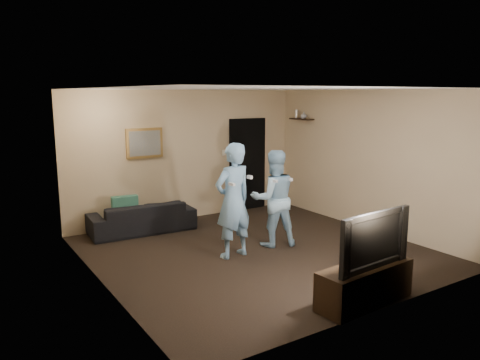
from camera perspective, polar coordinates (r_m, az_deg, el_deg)
ground at (r=7.69m, az=2.10°, el=-8.70°), size 5.00×5.00×0.00m
ceiling at (r=7.26m, az=2.24°, el=11.06°), size 5.00×5.00×0.04m
wall_back at (r=9.50m, az=-6.49°, el=3.01°), size 5.00×0.04×2.60m
wall_front at (r=5.55m, az=17.13°, el=-2.78°), size 5.00×0.04×2.60m
wall_left at (r=6.30m, az=-16.82°, el=-1.20°), size 0.04×5.00×2.60m
wall_right at (r=9.02m, az=15.33°, el=2.30°), size 0.04×5.00×2.60m
sofa at (r=8.86m, az=-11.86°, el=-4.43°), size 1.95×0.87×0.56m
throw_pillow at (r=8.71m, az=-13.84°, el=-3.41°), size 0.48×0.21×0.46m
painting_frame at (r=9.09m, az=-11.57°, el=4.43°), size 0.72×0.05×0.57m
painting_canvas at (r=9.06m, az=-11.50°, el=4.41°), size 0.62×0.01×0.47m
doorway at (r=10.24m, az=0.91°, el=1.92°), size 0.90×0.06×2.00m
light_switch at (r=9.88m, az=-2.00°, el=3.36°), size 0.08×0.02×0.12m
wall_shelf at (r=10.17m, az=7.50°, el=7.38°), size 0.20×0.60×0.03m
shelf_vase at (r=10.11m, az=7.78°, el=7.83°), size 0.16×0.16×0.14m
shelf_figurine at (r=10.29m, az=6.89°, el=8.02°), size 0.06×0.06×0.18m
tv_console at (r=6.01m, az=14.97°, el=-12.17°), size 1.37×0.53×0.48m
television at (r=5.81m, az=15.24°, el=-6.85°), size 1.20×0.25×0.69m
wii_player_left at (r=7.23m, az=-0.85°, el=-2.53°), size 0.70×0.54×1.80m
wii_player_right at (r=7.81m, az=4.12°, el=-2.24°), size 0.94×0.83×1.62m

